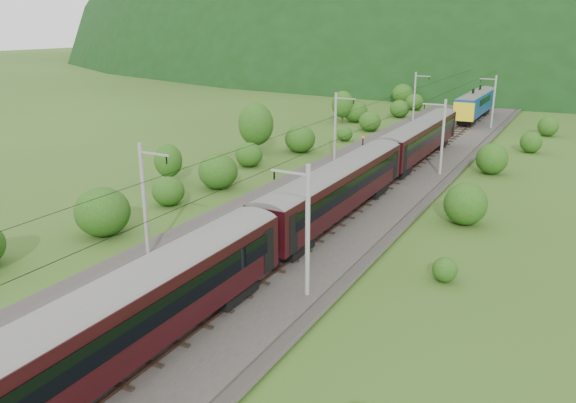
% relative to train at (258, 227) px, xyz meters
% --- Properties ---
extents(ground, '(600.00, 600.00, 0.00)m').
position_rel_train_xyz_m(ground, '(-2.40, -0.75, -3.70)').
color(ground, '#334E18').
rests_on(ground, ground).
extents(railbed, '(14.00, 220.00, 0.30)m').
position_rel_train_xyz_m(railbed, '(-2.40, 9.25, -3.55)').
color(railbed, '#38332D').
rests_on(railbed, ground).
extents(track_left, '(2.40, 220.00, 0.27)m').
position_rel_train_xyz_m(track_left, '(-4.80, 9.25, -3.33)').
color(track_left, brown).
rests_on(track_left, railbed).
extents(track_right, '(2.40, 220.00, 0.27)m').
position_rel_train_xyz_m(track_right, '(0.00, 9.25, -3.33)').
color(track_right, brown).
rests_on(track_right, railbed).
extents(catenary_left, '(2.54, 192.28, 8.00)m').
position_rel_train_xyz_m(catenary_left, '(-8.52, 31.25, 0.80)').
color(catenary_left, gray).
rests_on(catenary_left, railbed).
extents(catenary_right, '(2.54, 192.28, 8.00)m').
position_rel_train_xyz_m(catenary_right, '(3.72, 31.25, 0.80)').
color(catenary_right, gray).
rests_on(catenary_right, railbed).
extents(overhead_wires, '(4.83, 198.00, 0.03)m').
position_rel_train_xyz_m(overhead_wires, '(-2.40, 9.25, 3.40)').
color(overhead_wires, black).
rests_on(overhead_wires, ground).
extents(mountain_main, '(504.00, 360.00, 244.00)m').
position_rel_train_xyz_m(mountain_main, '(-2.40, 259.25, -3.70)').
color(mountain_main, black).
rests_on(mountain_main, ground).
extents(mountain_ridge, '(336.00, 280.00, 132.00)m').
position_rel_train_xyz_m(mountain_ridge, '(-122.40, 299.25, -3.70)').
color(mountain_ridge, black).
rests_on(mountain_ridge, ground).
extents(train, '(3.14, 150.56, 5.47)m').
position_rel_train_xyz_m(train, '(0.00, 0.00, 0.00)').
color(train, black).
rests_on(train, ground).
extents(hazard_post_near, '(0.15, 0.15, 1.45)m').
position_rel_train_xyz_m(hazard_post_near, '(-2.69, 29.14, -2.67)').
color(hazard_post_near, red).
rests_on(hazard_post_near, railbed).
extents(hazard_post_far, '(0.15, 0.15, 1.44)m').
position_rel_train_xyz_m(hazard_post_far, '(-2.05, 57.86, -2.68)').
color(hazard_post_far, red).
rests_on(hazard_post_far, railbed).
extents(signal, '(0.25, 0.25, 2.29)m').
position_rel_train_xyz_m(signal, '(-6.97, 36.14, -2.05)').
color(signal, black).
rests_on(signal, railbed).
extents(vegetation_left, '(11.18, 150.76, 6.36)m').
position_rel_train_xyz_m(vegetation_left, '(-16.37, 28.62, -1.63)').
color(vegetation_left, '#184D14').
rests_on(vegetation_left, ground).
extents(vegetation_right, '(6.70, 102.98, 3.18)m').
position_rel_train_xyz_m(vegetation_right, '(10.32, 8.28, -2.25)').
color(vegetation_right, '#184D14').
rests_on(vegetation_right, ground).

